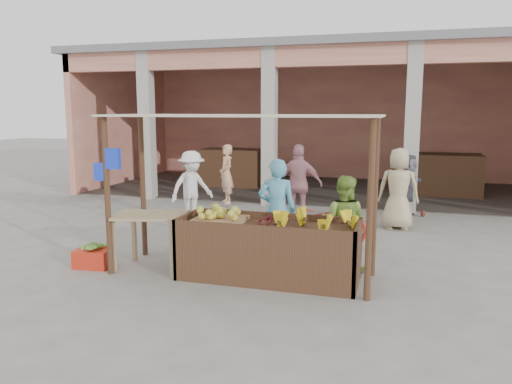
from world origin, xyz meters
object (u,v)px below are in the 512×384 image
(red_crate, at_px, (94,258))
(motorcycle, at_px, (317,220))
(vendor_blue, at_px, (277,207))
(side_table, at_px, (151,223))
(fruit_stall, at_px, (268,252))
(vendor_green, at_px, (343,221))

(red_crate, xyz_separation_m, motorcycle, (3.16, 2.17, 0.35))
(vendor_blue, height_order, motorcycle, vendor_blue)
(vendor_blue, distance_m, motorcycle, 1.19)
(side_table, xyz_separation_m, red_crate, (-0.94, -0.18, -0.59))
(motorcycle, bearing_deg, side_table, 121.03)
(side_table, distance_m, red_crate, 1.12)
(fruit_stall, height_order, vendor_green, vendor_green)
(side_table, height_order, vendor_blue, vendor_blue)
(side_table, xyz_separation_m, motorcycle, (2.23, 1.99, -0.24))
(fruit_stall, distance_m, vendor_green, 1.29)
(side_table, relative_size, vendor_blue, 0.68)
(vendor_blue, bearing_deg, fruit_stall, 86.60)
(fruit_stall, height_order, red_crate, fruit_stall)
(fruit_stall, distance_m, side_table, 1.88)
(side_table, bearing_deg, vendor_green, 1.70)
(red_crate, height_order, vendor_green, vendor_green)
(vendor_green, bearing_deg, side_table, 23.47)
(side_table, bearing_deg, vendor_blue, 15.40)
(fruit_stall, height_order, motorcycle, motorcycle)
(vendor_blue, height_order, vendor_green, vendor_blue)
(red_crate, relative_size, vendor_blue, 0.31)
(fruit_stall, xyz_separation_m, motorcycle, (0.38, 1.93, 0.09))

